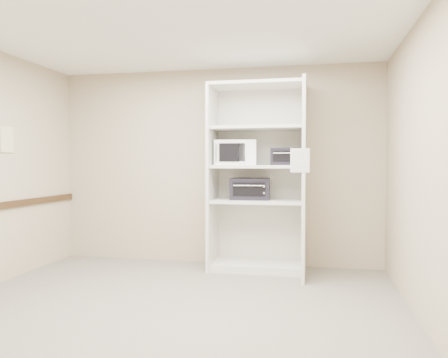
% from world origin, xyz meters
% --- Properties ---
extents(floor, '(4.50, 4.00, 0.01)m').
position_xyz_m(floor, '(0.00, 0.00, 0.00)').
color(floor, '#5E5A51').
rests_on(floor, ground).
extents(ceiling, '(4.50, 4.00, 0.01)m').
position_xyz_m(ceiling, '(0.00, 0.00, 2.70)').
color(ceiling, white).
extents(wall_back, '(4.50, 0.02, 2.70)m').
position_xyz_m(wall_back, '(0.00, 2.00, 1.35)').
color(wall_back, tan).
rests_on(wall_back, ground).
extents(wall_front, '(4.50, 0.02, 2.70)m').
position_xyz_m(wall_front, '(0.00, -2.00, 1.35)').
color(wall_front, tan).
rests_on(wall_front, ground).
extents(wall_right, '(0.02, 4.00, 2.70)m').
position_xyz_m(wall_right, '(2.25, 0.00, 1.35)').
color(wall_right, tan).
rests_on(wall_right, ground).
extents(shelving_unit, '(1.24, 0.92, 2.42)m').
position_xyz_m(shelving_unit, '(0.67, 1.70, 1.13)').
color(shelving_unit, beige).
rests_on(shelving_unit, floor).
extents(microwave, '(0.57, 0.44, 0.33)m').
position_xyz_m(microwave, '(0.33, 1.76, 1.53)').
color(microwave, white).
rests_on(microwave, shelving_unit).
extents(toaster_oven_upper, '(0.40, 0.31, 0.22)m').
position_xyz_m(toaster_oven_upper, '(0.99, 1.76, 1.48)').
color(toaster_oven_upper, black).
rests_on(toaster_oven_upper, shelving_unit).
extents(toaster_oven_lower, '(0.53, 0.42, 0.28)m').
position_xyz_m(toaster_oven_lower, '(0.52, 1.72, 1.06)').
color(toaster_oven_lower, black).
rests_on(toaster_oven_lower, shelving_unit).
extents(paper_sign, '(0.21, 0.03, 0.27)m').
position_xyz_m(paper_sign, '(1.18, 1.07, 1.43)').
color(paper_sign, white).
rests_on(paper_sign, shelving_unit).
extents(wall_poster, '(0.01, 0.22, 0.31)m').
position_xyz_m(wall_poster, '(-2.24, 0.62, 1.68)').
color(wall_poster, silver).
rests_on(wall_poster, wall_left).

